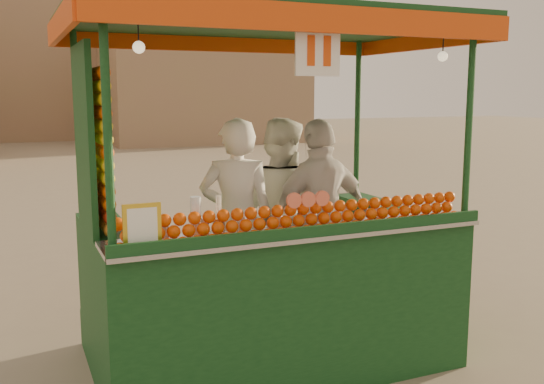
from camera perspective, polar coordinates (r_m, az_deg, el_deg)
name	(u,v)px	position (r m, az deg, el deg)	size (l,w,h in m)	color
ground	(249,366)	(5.32, -2.15, -15.93)	(90.00, 90.00, 0.00)	#726351
building_right	(202,89)	(29.80, -6.55, 9.56)	(9.00, 6.00, 5.00)	olive
juice_cart	(263,256)	(5.05, -0.84, -6.03)	(3.16, 2.05, 2.87)	#0E3414
vendor_left	(237,220)	(5.17, -3.31, -2.65)	(0.73, 0.61, 1.73)	white
vendor_middle	(279,210)	(5.64, 0.70, -1.74)	(1.02, 1.05, 1.71)	silver
vendor_right	(320,217)	(5.34, 4.55, -2.36)	(1.04, 0.51, 1.71)	beige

